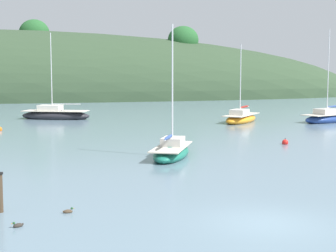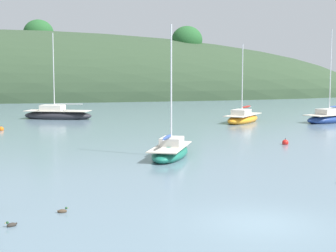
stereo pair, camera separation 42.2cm
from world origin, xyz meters
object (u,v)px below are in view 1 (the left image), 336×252
Objects in this scene: mooring_buoy_channel at (285,143)px; duck_trailing at (68,211)px; sailboat_black_sloop at (241,118)px; duck_lone_left at (18,225)px; mooring_buoy_outer at (0,129)px; sailboat_orange_cutter at (172,151)px; sailboat_blue_center at (329,118)px; sailboat_yellow_far at (55,115)px.

mooring_buoy_channel is 1.27× the size of duck_trailing.
sailboat_black_sloop is 35.01m from duck_trailing.
mooring_buoy_outer is at bearing 99.19° from duck_lone_left.
duck_trailing and duck_lone_left have the same top height.
sailboat_blue_center is (19.05, 18.38, 0.05)m from sailboat_orange_cutter.
sailboat_black_sloop reaches higher than mooring_buoy_outer.
mooring_buoy_channel is 21.24m from duck_trailing.
mooring_buoy_channel is 23.40m from duck_lone_left.
mooring_buoy_channel is 23.86m from mooring_buoy_outer.
duck_lone_left is at bearing -133.53° from mooring_buoy_channel.
mooring_buoy_outer reaches higher than duck_lone_left.
duck_trailing is (-24.85, -29.77, -0.36)m from sailboat_blue_center.
sailboat_yellow_far is at bearing 126.85° from mooring_buoy_channel.
duck_lone_left is at bearing -119.87° from sailboat_orange_cutter.
duck_lone_left is (-17.79, -32.51, -0.34)m from sailboat_black_sloop.
mooring_buoy_outer is 1.27× the size of duck_trailing.
sailboat_yellow_far is 39.10m from duck_lone_left.
duck_trailing is at bearing -129.85° from sailboat_blue_center.
duck_lone_left is (-26.44, -31.25, -0.36)m from sailboat_blue_center.
mooring_buoy_channel is at bearing -96.16° from sailboat_black_sloop.
duck_trailing is at bearing 42.87° from duck_lone_left.
duck_trailing is at bearing -86.87° from sailboat_yellow_far.
sailboat_blue_center is 17.26× the size of mooring_buoy_outer.
sailboat_yellow_far reaches higher than mooring_buoy_channel.
sailboat_blue_center is 17.26× the size of mooring_buoy_channel.
duck_lone_left is (0.46, -39.10, -0.38)m from sailboat_yellow_far.
sailboat_black_sloop is 8.74m from sailboat_blue_center.
sailboat_yellow_far is at bearing 106.66° from sailboat_orange_cutter.
sailboat_blue_center is (8.65, -1.26, 0.02)m from sailboat_black_sloop.
duck_trailing is (6.24, -27.25, -0.07)m from mooring_buoy_outer.
sailboat_yellow_far is at bearing 163.74° from sailboat_blue_center.
sailboat_orange_cutter reaches higher than sailboat_black_sloop.
sailboat_blue_center is 17.62m from mooring_buoy_channel.
sailboat_yellow_far reaches higher than duck_lone_left.
duck_trailing is (-16.20, -31.03, -0.34)m from sailboat_black_sloop.
mooring_buoy_outer is (-22.44, -3.78, -0.27)m from sailboat_black_sloop.
sailboat_black_sloop is at bearing 9.57° from mooring_buoy_outer.
sailboat_orange_cutter is 14.84m from duck_lone_left.
duck_trailing is (-14.53, -15.49, -0.07)m from mooring_buoy_channel.
sailboat_orange_cutter is (7.85, -26.23, -0.08)m from sailboat_yellow_far.
sailboat_black_sloop is 15.63m from mooring_buoy_channel.
sailboat_orange_cutter is 26.48m from sailboat_blue_center.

